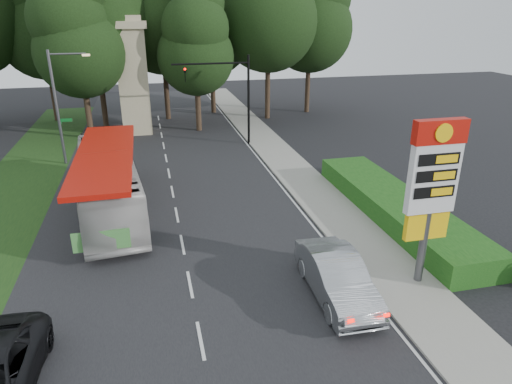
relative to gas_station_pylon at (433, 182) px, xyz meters
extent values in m
plane|color=black|center=(-9.20, -1.99, -4.45)|extent=(120.00, 120.00, 0.00)
cube|color=black|center=(-9.20, 10.01, -4.44)|extent=(14.00, 80.00, 0.02)
cube|color=gray|center=(-0.70, 10.01, -4.39)|extent=(3.00, 80.00, 0.12)
cube|color=#193814|center=(-18.70, 16.01, -4.44)|extent=(5.00, 50.00, 0.02)
cube|color=#164813|center=(2.30, 6.01, -3.85)|extent=(3.00, 14.00, 1.20)
cylinder|color=#59595E|center=(0.00, 0.01, -2.85)|extent=(0.32, 0.32, 3.20)
cube|color=yellow|center=(0.00, 0.01, -1.85)|extent=(1.80, 0.25, 1.10)
cube|color=silver|center=(0.00, 0.01, 0.15)|extent=(2.00, 0.35, 2.80)
cube|color=#AE1209|center=(0.00, 0.01, 1.95)|extent=(2.10, 0.40, 0.90)
cylinder|color=yellow|center=(0.00, -0.21, 1.95)|extent=(0.70, 0.05, 0.70)
cube|color=black|center=(0.00, -0.18, 0.95)|extent=(1.70, 0.04, 0.45)
cube|color=black|center=(0.00, -0.18, 0.30)|extent=(1.70, 0.04, 0.45)
cube|color=black|center=(0.00, -0.18, -0.35)|extent=(1.70, 0.04, 0.45)
cylinder|color=black|center=(-2.20, 22.01, -0.85)|extent=(0.20, 0.20, 7.20)
cylinder|color=black|center=(-5.20, 22.01, 2.15)|extent=(6.00, 0.14, 0.14)
imported|color=black|center=(-7.20, 22.01, 1.90)|extent=(0.18, 0.22, 1.10)
sphere|color=#FF0C05|center=(-7.20, 21.86, 1.80)|extent=(0.18, 0.18, 0.18)
cylinder|color=#59595E|center=(-16.40, 20.01, -0.45)|extent=(0.20, 0.20, 8.00)
cylinder|color=#59595E|center=(-15.20, 20.01, 3.25)|extent=(2.40, 0.12, 0.12)
cube|color=#FFE599|center=(-14.00, 20.01, 3.15)|extent=(0.50, 0.22, 0.14)
cube|color=#0C591E|center=(-15.95, 20.01, -1.25)|extent=(0.85, 0.04, 0.22)
cube|color=#0C591E|center=(-16.40, 20.46, -1.55)|extent=(0.04, 0.85, 0.22)
cube|color=tan|center=(-11.20, 28.01, 0.05)|extent=(2.50, 2.50, 9.00)
cube|color=tan|center=(-11.20, 28.01, 4.85)|extent=(3.00, 3.00, 0.60)
cube|color=tan|center=(-11.20, 28.01, 5.35)|extent=(2.20, 2.20, 0.50)
cylinder|color=#2D2116|center=(-19.20, 35.01, -1.75)|extent=(0.50, 0.50, 5.40)
sphere|color=black|center=(-19.20, 35.01, 3.80)|extent=(8.40, 8.40, 8.40)
sphere|color=black|center=(-19.20, 35.01, 6.80)|extent=(7.20, 7.20, 7.20)
cylinder|color=#2D2116|center=(-14.20, 31.01, -1.21)|extent=(0.50, 0.50, 6.48)
sphere|color=black|center=(-14.20, 31.01, 5.45)|extent=(10.08, 10.08, 10.08)
cylinder|color=#2D2116|center=(-8.20, 33.01, -1.48)|extent=(0.50, 0.50, 5.94)
sphere|color=black|center=(-8.20, 33.01, 4.63)|extent=(9.24, 9.24, 9.24)
cylinder|color=#2D2116|center=(-3.20, 35.01, -1.84)|extent=(0.50, 0.50, 5.22)
sphere|color=black|center=(-3.20, 35.01, 3.53)|extent=(8.12, 8.12, 8.12)
sphere|color=black|center=(-3.20, 35.01, 6.43)|extent=(6.96, 6.96, 6.96)
cylinder|color=#2D2116|center=(1.80, 31.01, -1.39)|extent=(0.50, 0.50, 6.12)
sphere|color=black|center=(1.80, 31.01, 4.90)|extent=(9.52, 9.52, 9.52)
cylinder|color=#2D2116|center=(6.80, 33.01, -1.66)|extent=(0.50, 0.50, 5.58)
sphere|color=black|center=(6.80, 33.01, 4.08)|extent=(8.68, 8.68, 8.68)
cylinder|color=#2D2116|center=(-15.20, 27.01, -2.11)|extent=(0.50, 0.50, 4.68)
sphere|color=black|center=(-15.20, 27.01, 2.70)|extent=(7.28, 7.28, 7.28)
sphere|color=black|center=(-15.20, 27.01, 5.30)|extent=(6.24, 6.24, 6.24)
cylinder|color=#2D2116|center=(-5.70, 27.51, -2.29)|extent=(0.50, 0.50, 4.32)
sphere|color=black|center=(-5.70, 27.51, 2.15)|extent=(6.72, 6.72, 6.72)
sphere|color=black|center=(-5.70, 27.51, 4.55)|extent=(5.76, 5.76, 5.76)
sphere|color=black|center=(-5.70, 27.51, 6.59)|extent=(4.32, 4.32, 4.32)
imported|color=beige|center=(-12.70, 10.43, -2.75)|extent=(4.16, 12.45, 3.40)
imported|color=#9DA0A4|center=(-3.70, -0.13, -3.57)|extent=(1.98, 5.36, 1.75)
camera|label=1|loc=(-10.30, -14.12, 6.09)|focal=32.00mm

